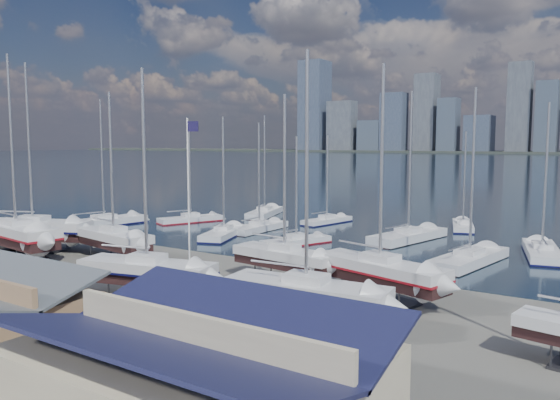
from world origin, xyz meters
The scene contains 24 objects.
ground centered at (0.00, -10.00, 0.00)m, with size 1400.00×1400.00×0.00m, color #605E59.
shed_blue centered at (16.00, -26.00, 2.42)m, with size 13.65×9.45×4.71m.
sailboat_cradle_0 centered at (-21.57, -8.64, 2.21)m, with size 12.05×7.56×18.69m.
sailboat_cradle_1 centered at (-20.23, -11.23, 2.23)m, with size 12.29×4.85×19.08m.
sailboat_cradle_2 centered at (-11.09, -7.25, 2.05)m, with size 9.74×4.17×15.45m.
sailboat_cradle_3 centered at (1.22, -14.66, 2.06)m, with size 10.15×4.91×15.83m.
sailboat_cradle_4 centered at (6.57, -5.40, 2.00)m, with size 9.04×3.41×14.53m.
sailboat_cradle_5 centered at (13.37, -13.65, 2.07)m, with size 10.15×3.65×16.06m.
sailboat_cradle_6 centered at (14.69, -5.86, 2.08)m, with size 10.37×5.32×16.13m.
sailboat_moored_0 centered at (-28.81, 5.98, 0.31)m, with size 4.98×11.85×17.18m.
sailboat_moored_1 centered at (-21.56, 14.60, 0.31)m, with size 5.80×9.16×13.31m.
sailboat_moored_2 centered at (-16.75, 25.52, 0.32)m, with size 5.92×10.71×15.58m.
sailboat_moored_3 centered at (-10.30, 7.95, 0.31)m, with size 5.72×10.02×14.45m.
sailboat_moored_4 centered at (-9.32, 13.61, 0.32)m, with size 2.64×9.23×13.91m.
sailboat_moored_5 centered at (-5.32, 23.74, 0.31)m, with size 3.93×8.59×12.40m.
sailboat_moored_6 centered at (-0.78, 8.40, 0.31)m, with size 5.07×8.34×12.08m.
sailboat_moored_7 centered at (8.45, 17.06, 0.32)m, with size 5.59×11.80×17.18m.
sailboat_moored_8 centered at (11.26, 28.98, 0.31)m, with size 4.73×8.92×12.84m.
sailboat_moored_9 centered at (17.12, 8.84, 0.32)m, with size 4.79×11.20×16.38m.
sailboat_moored_10 centered at (22.06, 16.02, 0.31)m, with size 5.15×10.63×15.31m.
car_b centered at (-0.21, -21.60, 0.71)m, with size 1.50×4.29×1.41m, color gray.
car_c centered at (0.80, -20.72, 0.74)m, with size 2.47×5.35×1.49m, color gray.
car_d centered at (10.93, -18.51, 0.79)m, with size 2.21×5.45×1.58m, color gray.
flagpole centered at (1.47, -10.55, 7.35)m, with size 1.12×0.12×12.69m.
Camera 1 is at (29.12, -40.57, 10.87)m, focal length 35.00 mm.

